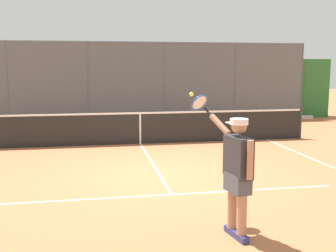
{
  "coord_description": "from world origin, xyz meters",
  "views": [
    {
      "loc": [
        1.38,
        8.58,
        2.35
      ],
      "look_at": [
        -0.21,
        -0.14,
        1.05
      ],
      "focal_mm": 44.15,
      "sensor_mm": 36.0,
      "label": 1
    }
  ],
  "objects": [
    {
      "name": "court_line_markings",
      "position": [
        0.0,
        1.72,
        0.0
      ],
      "size": [
        8.2,
        9.27,
        0.01
      ],
      "color": "white",
      "rests_on": "ground"
    },
    {
      "name": "ground_plane",
      "position": [
        0.0,
        0.0,
        0.0
      ],
      "size": [
        60.0,
        60.0,
        0.0
      ],
      "primitive_type": "plane",
      "color": "#B76B42"
    },
    {
      "name": "tennis_player",
      "position": [
        -0.51,
        3.4,
        0.97
      ],
      "size": [
        0.65,
        1.32,
        1.95
      ],
      "rotation": [
        0.0,
        0.0,
        -1.38
      ],
      "color": "navy",
      "rests_on": "ground"
    },
    {
      "name": "tennis_ball_by_sideline",
      "position": [
        -1.66,
        0.76,
        0.03
      ],
      "size": [
        0.07,
        0.07,
        0.07
      ],
      "primitive_type": "sphere",
      "color": "#C1D138",
      "rests_on": "ground"
    },
    {
      "name": "tennis_net",
      "position": [
        0.0,
        -3.69,
        0.49
      ],
      "size": [
        10.53,
        0.09,
        1.07
      ],
      "color": "#2D2D2D",
      "rests_on": "ground"
    },
    {
      "name": "fence_backdrop",
      "position": [
        0.0,
        -9.11,
        1.32
      ],
      "size": [
        18.54,
        1.37,
        3.32
      ],
      "color": "#565B60",
      "rests_on": "ground"
    }
  ]
}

